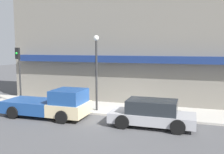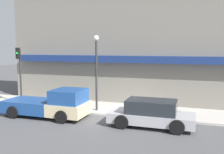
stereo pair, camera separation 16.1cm
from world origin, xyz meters
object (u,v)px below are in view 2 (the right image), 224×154
at_px(pickup_truck, 51,104).
at_px(fire_hydrant, 88,105).
at_px(parked_car, 151,114).
at_px(traffic_light, 19,66).
at_px(street_lamp, 96,63).

relative_size(pickup_truck, fire_hydrant, 8.44).
xyz_separation_m(parked_car, fire_hydrant, (-4.61, 2.05, -0.28)).
height_order(pickup_truck, fire_hydrant, pickup_truck).
relative_size(pickup_truck, parked_car, 1.17).
bearing_deg(fire_hydrant, pickup_truck, -127.89).
bearing_deg(pickup_truck, traffic_light, 153.58).
bearing_deg(traffic_light, pickup_truck, -24.89).
bearing_deg(traffic_light, street_lamp, 3.16).
relative_size(parked_car, street_lamp, 0.93).
height_order(parked_car, street_lamp, street_lamp).
relative_size(fire_hydrant, street_lamp, 0.13).
bearing_deg(street_lamp, fire_hydrant, 174.81).
distance_m(parked_car, fire_hydrant, 5.05).
distance_m(pickup_truck, traffic_light, 4.53).
height_order(fire_hydrant, traffic_light, traffic_light).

